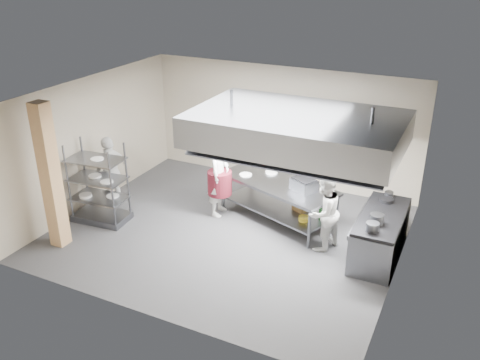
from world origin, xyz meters
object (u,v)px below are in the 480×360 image
at_px(chef_plating, 111,172).
at_px(stockpot, 377,219).
at_px(island, 278,201).
at_px(chef_line, 324,212).
at_px(griddle, 304,185).
at_px(chef_head, 218,174).
at_px(cooking_range, 380,236).
at_px(pass_rack, 98,183).

relative_size(chef_plating, stockpot, 6.52).
xyz_separation_m(island, chef_plating, (-3.73, -1.05, 0.40)).
height_order(island, chef_plating, chef_plating).
distance_m(chef_line, griddle, 0.89).
xyz_separation_m(chef_head, griddle, (1.95, 0.16, 0.06)).
xyz_separation_m(griddle, stockpot, (1.68, -0.74, -0.04)).
distance_m(island, cooking_range, 2.41).
distance_m(chef_head, stockpot, 3.67).
relative_size(chef_line, stockpot, 6.16).
distance_m(pass_rack, chef_head, 2.63).
xyz_separation_m(chef_head, chef_plating, (-2.41, -0.74, -0.12)).
bearing_deg(chef_head, griddle, -94.78).
bearing_deg(griddle, island, -163.14).
distance_m(pass_rack, chef_plating, 0.71).
bearing_deg(chef_head, chef_plating, 97.42).
bearing_deg(pass_rack, chef_line, 6.22).
distance_m(griddle, stockpot, 1.84).
height_order(cooking_range, chef_head, chef_head).
relative_size(island, stockpot, 10.13).
distance_m(cooking_range, griddle, 1.86).
bearing_deg(cooking_range, chef_line, -167.92).
distance_m(cooking_range, stockpot, 0.69).
distance_m(pass_rack, stockpot, 5.90).
bearing_deg(griddle, pass_rack, -129.53).
bearing_deg(stockpot, chef_line, 171.90).
bearing_deg(stockpot, griddle, 156.23).
height_order(griddle, stockpot, griddle).
distance_m(pass_rack, griddle, 4.45).
distance_m(island, chef_line, 1.50).
relative_size(island, griddle, 5.29).
bearing_deg(stockpot, pass_rack, -171.78).
bearing_deg(chef_head, island, -86.41).
height_order(chef_head, chef_line, chef_head).
bearing_deg(cooking_range, stockpot, -96.17).
bearing_deg(pass_rack, chef_head, 27.17).
bearing_deg(chef_plating, griddle, 108.18).
xyz_separation_m(pass_rack, chef_plating, (-0.20, 0.68, -0.04)).
relative_size(chef_line, griddle, 3.21).
relative_size(pass_rack, griddle, 3.58).
xyz_separation_m(island, chef_head, (-1.31, -0.31, 0.52)).
relative_size(chef_head, chef_line, 1.20).
bearing_deg(chef_line, griddle, -111.72).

